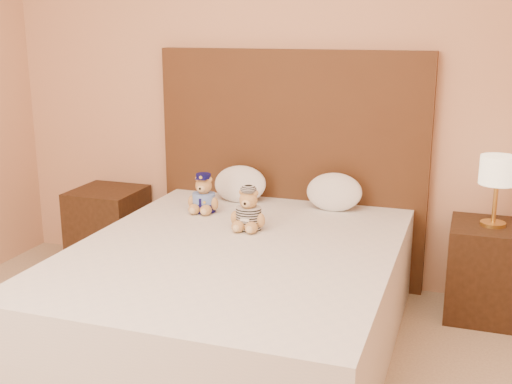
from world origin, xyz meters
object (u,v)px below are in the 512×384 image
at_px(bed, 236,296).
at_px(nightstand_left, 109,228).
at_px(lamp, 498,174).
at_px(teddy_police, 204,193).
at_px(pillow_left, 240,182).
at_px(teddy_prisoner, 248,209).
at_px(pillow_right, 334,190).
at_px(nightstand_right, 488,271).

relative_size(bed, nightstand_left, 3.64).
bearing_deg(lamp, bed, -147.38).
bearing_deg(bed, nightstand_left, 147.38).
relative_size(teddy_police, pillow_left, 0.68).
distance_m(teddy_prisoner, pillow_left, 0.60).
height_order(bed, pillow_right, pillow_right).
bearing_deg(teddy_prisoner, teddy_police, 146.44).
relative_size(nightstand_right, pillow_left, 1.59).
relative_size(nightstand_left, lamp, 1.38).
distance_m(teddy_police, pillow_right, 0.79).
height_order(nightstand_left, teddy_prisoner, teddy_prisoner).
height_order(lamp, teddy_prisoner, lamp).
distance_m(lamp, teddy_prisoner, 1.39).
bearing_deg(pillow_left, lamp, -1.12).
bearing_deg(pillow_right, teddy_prisoner, -123.72).
relative_size(bed, pillow_left, 5.78).
bearing_deg(pillow_right, pillow_left, 180.00).
xyz_separation_m(nightstand_right, teddy_police, (-1.65, -0.28, 0.39)).
height_order(teddy_police, pillow_right, pillow_right).
relative_size(lamp, teddy_prisoner, 1.72).
height_order(lamp, teddy_police, lamp).
distance_m(lamp, pillow_right, 0.94).
height_order(nightstand_left, pillow_right, pillow_right).
bearing_deg(bed, nightstand_right, 32.62).
bearing_deg(nightstand_left, bed, -32.62).
height_order(bed, nightstand_left, same).
bearing_deg(pillow_right, teddy_police, -157.17).
bearing_deg(nightstand_left, pillow_left, 1.77).
distance_m(bed, pillow_left, 0.96).
bearing_deg(teddy_police, bed, -54.71).
bearing_deg(teddy_prisoner, pillow_right, 55.18).
bearing_deg(pillow_left, bed, -71.29).
height_order(nightstand_left, lamp, lamp).
relative_size(bed, nightstand_right, 3.64).
xyz_separation_m(nightstand_left, nightstand_right, (2.50, 0.00, 0.00)).
distance_m(bed, teddy_prisoner, 0.49).
relative_size(bed, teddy_police, 8.56).
bearing_deg(teddy_prisoner, pillow_left, 113.63).
bearing_deg(bed, pillow_left, 108.71).
height_order(bed, teddy_police, teddy_police).
bearing_deg(lamp, pillow_left, 178.88).
bearing_deg(nightstand_right, teddy_police, -170.46).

